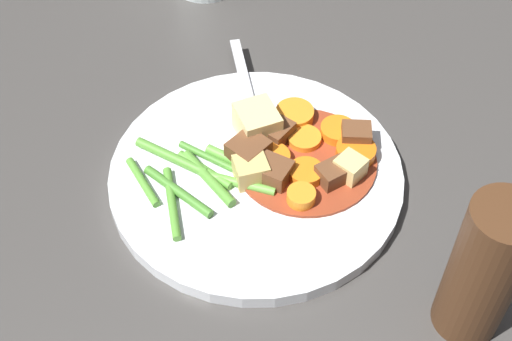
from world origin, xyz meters
name	(u,v)px	position (x,y,z in m)	size (l,w,h in m)	color
ground_plane	(256,180)	(0.00, 0.00, 0.00)	(3.00, 3.00, 0.00)	#423F3D
dinner_plate	(256,175)	(0.00, 0.00, 0.01)	(0.26, 0.26, 0.01)	white
stew_sauce	(305,160)	(0.04, -0.01, 0.01)	(0.13, 0.13, 0.00)	#93381E
carrot_slice_0	(338,132)	(0.09, 0.00, 0.02)	(0.03, 0.03, 0.01)	orange
carrot_slice_1	(306,174)	(0.03, -0.03, 0.02)	(0.03, 0.03, 0.01)	orange
carrot_slice_2	(295,115)	(0.06, 0.04, 0.02)	(0.04, 0.04, 0.01)	orange
carrot_slice_3	(272,160)	(0.02, 0.00, 0.02)	(0.03, 0.03, 0.01)	orange
carrot_slice_4	(304,139)	(0.05, 0.01, 0.02)	(0.03, 0.03, 0.01)	orange
carrot_slice_5	(356,153)	(0.08, -0.03, 0.02)	(0.04, 0.04, 0.01)	orange
carrot_slice_6	(301,197)	(0.02, -0.05, 0.02)	(0.02, 0.02, 0.01)	orange
potato_chunk_0	(257,123)	(0.02, 0.04, 0.03)	(0.04, 0.03, 0.03)	#EAD68C
potato_chunk_1	(251,171)	(-0.01, -0.01, 0.02)	(0.03, 0.03, 0.02)	#DBBC6B
potato_chunk_2	(350,169)	(0.07, -0.05, 0.02)	(0.02, 0.02, 0.02)	#E5CC7A
meat_chunk_0	(246,153)	(0.00, 0.01, 0.02)	(0.03, 0.03, 0.02)	brown
meat_chunk_1	(356,137)	(0.09, -0.02, 0.02)	(0.02, 0.03, 0.02)	brown
meat_chunk_2	(278,133)	(0.04, 0.02, 0.02)	(0.02, 0.03, 0.02)	brown
meat_chunk_3	(334,174)	(0.05, -0.04, 0.02)	(0.03, 0.02, 0.02)	brown
meat_chunk_4	(272,172)	(0.01, -0.02, 0.02)	(0.03, 0.03, 0.02)	brown
green_bean_0	(209,178)	(-0.04, 0.01, 0.02)	(0.01, 0.01, 0.07)	#599E38
green_bean_1	(143,182)	(-0.09, 0.03, 0.02)	(0.01, 0.01, 0.06)	#599E38
green_bean_2	(213,159)	(-0.03, 0.03, 0.02)	(0.01, 0.01, 0.07)	#4C8E33
green_bean_3	(171,201)	(-0.08, 0.00, 0.02)	(0.01, 0.01, 0.07)	#599E38
green_bean_4	(242,184)	(-0.02, -0.01, 0.02)	(0.01, 0.01, 0.06)	#66AD42
green_bean_5	(232,160)	(-0.01, 0.02, 0.02)	(0.01, 0.01, 0.05)	#66AD42
green_bean_6	(172,157)	(-0.06, 0.05, 0.02)	(0.01, 0.01, 0.07)	#599E38
green_bean_7	(205,170)	(-0.04, 0.02, 0.02)	(0.01, 0.01, 0.06)	#599E38
green_bean_8	(178,191)	(-0.07, 0.01, 0.02)	(0.01, 0.01, 0.08)	#4C8E33
fork	(250,103)	(0.03, 0.07, 0.02)	(0.07, 0.17, 0.00)	silver
pepper_mill	(484,271)	(0.07, -0.20, 0.07)	(0.05, 0.05, 0.13)	#4C2D19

